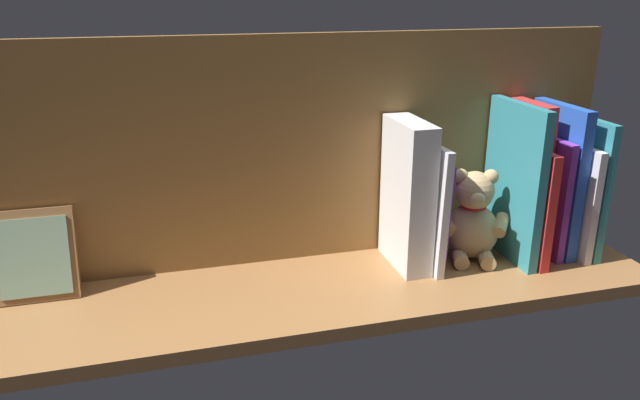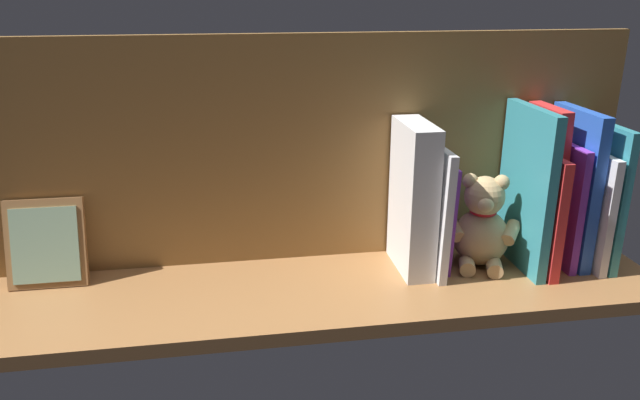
{
  "view_description": "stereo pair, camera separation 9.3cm",
  "coord_description": "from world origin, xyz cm",
  "px_view_note": "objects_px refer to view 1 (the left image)",
  "views": [
    {
      "loc": [
        23.26,
        84.72,
        45.43
      ],
      "look_at": [
        0.0,
        0.0,
        14.23
      ],
      "focal_mm": 34.5,
      "sensor_mm": 36.0,
      "label": 1
    },
    {
      "loc": [
        14.17,
        86.71,
        45.43
      ],
      "look_at": [
        0.0,
        0.0,
        14.23
      ],
      "focal_mm": 34.5,
      "sensor_mm": 36.0,
      "label": 2
    }
  ],
  "objects_px": {
    "picture_frame_leaning": "(34,256)",
    "book_0": "(577,184)",
    "dictionary_thick_white": "(407,195)",
    "teddy_bear": "(472,220)"
  },
  "relations": [
    {
      "from": "book_0",
      "to": "dictionary_thick_white",
      "type": "distance_m",
      "value": 0.32
    },
    {
      "from": "teddy_bear",
      "to": "dictionary_thick_white",
      "type": "bearing_deg",
      "value": 15.54
    },
    {
      "from": "teddy_bear",
      "to": "dictionary_thick_white",
      "type": "distance_m",
      "value": 0.13
    },
    {
      "from": "book_0",
      "to": "dictionary_thick_white",
      "type": "xyz_separation_m",
      "value": [
        0.32,
        -0.01,
        0.0
      ]
    },
    {
      "from": "book_0",
      "to": "picture_frame_leaning",
      "type": "xyz_separation_m",
      "value": [
        0.9,
        -0.05,
        -0.05
      ]
    },
    {
      "from": "book_0",
      "to": "teddy_bear",
      "type": "bearing_deg",
      "value": -1.83
    },
    {
      "from": "picture_frame_leaning",
      "to": "dictionary_thick_white",
      "type": "bearing_deg",
      "value": 176.3
    },
    {
      "from": "teddy_bear",
      "to": "picture_frame_leaning",
      "type": "relative_size",
      "value": 1.15
    },
    {
      "from": "teddy_bear",
      "to": "book_0",
      "type": "bearing_deg",
      "value": -162.88
    },
    {
      "from": "picture_frame_leaning",
      "to": "book_0",
      "type": "bearing_deg",
      "value": 176.75
    }
  ]
}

